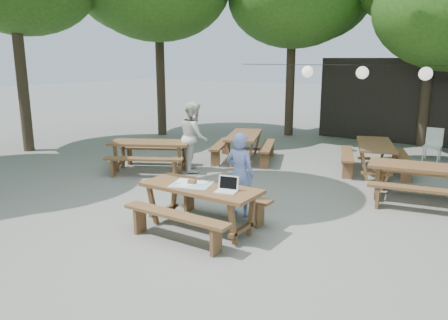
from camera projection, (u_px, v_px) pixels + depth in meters
ground at (262, 224)px, 7.48m from camera, size 80.00×80.00×0.00m
pavilion at (417, 98)px, 15.44m from camera, size 6.00×3.00×2.80m
main_picnic_table at (201, 207)px, 7.18m from camera, size 2.00×1.58×0.75m
picnic_table_nw at (151, 156)px, 10.99m from camera, size 2.42×2.28×0.75m
picnic_table_ne at (421, 184)px, 8.54m from camera, size 2.14×1.88×0.75m
picnic_table_far_w at (244, 147)px, 12.08m from camera, size 2.18×2.36×0.75m
picnic_table_far_e at (374, 158)px, 10.78m from camera, size 2.12×2.31×0.75m
woman at (240, 174)px, 7.76m from camera, size 0.56×0.37×1.52m
second_person at (194, 137)px, 10.91m from camera, size 1.05×1.07×1.74m
plastic_chair at (432, 152)px, 12.11m from camera, size 0.45×0.45×0.90m
laptop at (227, 188)px, 6.80m from camera, size 0.38×0.33×0.24m
tabletop_clutter at (192, 183)px, 7.20m from camera, size 0.79×0.72×0.08m
paper_lanterns at (363, 72)px, 11.91m from camera, size 9.00×0.34×0.38m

